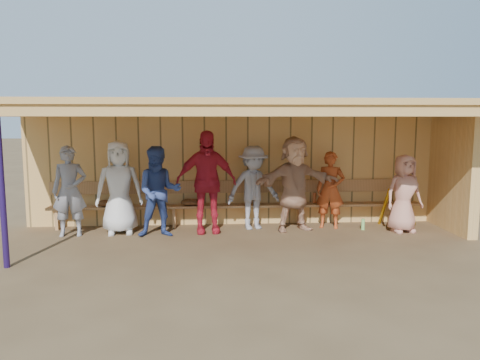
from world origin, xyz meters
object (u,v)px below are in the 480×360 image
at_px(player_b, 119,187).
at_px(player_c, 159,192).
at_px(player_e, 253,188).
at_px(player_f, 295,184).
at_px(player_a, 70,191).
at_px(player_h, 404,193).
at_px(player_d, 206,182).
at_px(player_g, 330,190).
at_px(bench, 237,200).

distance_m(player_b, player_c, 0.84).
relative_size(player_e, player_f, 0.89).
height_order(player_a, player_h, player_a).
height_order(player_d, player_f, player_d).
xyz_separation_m(player_g, player_h, (1.33, -0.45, -0.02)).
relative_size(player_a, bench, 0.22).
height_order(player_f, player_h, player_f).
relative_size(player_c, player_g, 1.10).
height_order(player_d, bench, player_d).
xyz_separation_m(player_c, player_g, (3.36, 0.48, -0.07)).
relative_size(player_b, player_c, 1.06).
bearing_deg(player_h, player_f, 163.55).
xyz_separation_m(player_e, player_g, (1.56, -0.02, -0.06)).
distance_m(player_d, player_h, 3.84).
xyz_separation_m(player_f, bench, (-1.09, 0.49, -0.40)).
relative_size(player_c, player_h, 1.12).
bearing_deg(player_a, bench, 4.70).
bearing_deg(player_f, player_h, -21.87).
bearing_deg(player_b, player_f, -8.81).
distance_m(player_a, player_b, 0.90).
bearing_deg(player_c, player_d, 11.86).
relative_size(player_d, player_g, 1.28).
distance_m(player_c, player_h, 4.70).
distance_m(player_b, player_d, 1.66).
height_order(player_e, player_f, player_f).
bearing_deg(player_e, player_f, -27.06).
relative_size(player_b, player_g, 1.16).
distance_m(player_b, player_f, 3.39).
distance_m(player_a, player_c, 1.68).
distance_m(player_b, player_g, 4.16).
relative_size(player_b, player_f, 0.96).
relative_size(player_b, bench, 0.24).
bearing_deg(player_h, player_c, 171.48).
bearing_deg(player_g, player_d, -155.78).
distance_m(player_b, player_h, 5.49).
bearing_deg(player_e, player_b, 170.42).
height_order(player_b, player_d, player_d).
bearing_deg(player_f, player_c, 172.43).
bearing_deg(player_f, player_a, 167.64).
relative_size(player_h, bench, 0.20).
xyz_separation_m(player_d, player_e, (0.93, 0.23, -0.15)).
distance_m(player_f, player_g, 0.80).
height_order(player_h, bench, player_h).
xyz_separation_m(player_a, player_f, (4.28, 0.15, 0.08)).
height_order(player_c, bench, player_c).
bearing_deg(bench, player_b, -167.57).
height_order(player_a, player_c, player_a).
bearing_deg(player_e, player_h, -23.07).
distance_m(player_a, bench, 3.26).
bearing_deg(player_g, player_e, -161.25).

